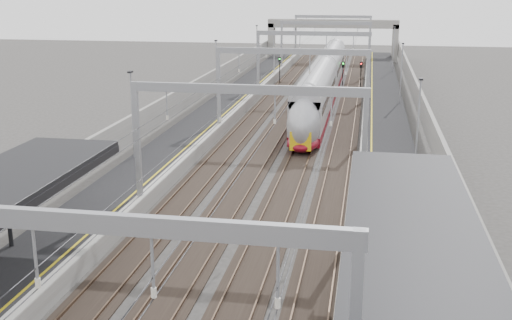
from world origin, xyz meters
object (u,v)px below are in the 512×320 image
at_px(overbridge, 333,29).
at_px(bench, 402,307).
at_px(train, 322,87).
at_px(signal_green, 280,65).

height_order(overbridge, bench, overbridge).
height_order(train, bench, train).
relative_size(bench, signal_green, 0.50).
height_order(train, signal_green, train).
height_order(overbridge, signal_green, overbridge).
bearing_deg(train, signal_green, 114.70).
bearing_deg(signal_green, bench, -78.05).
xyz_separation_m(train, bench, (6.44, -47.52, -0.50)).
xyz_separation_m(overbridge, bench, (7.94, -89.81, -3.78)).
height_order(bench, signal_green, signal_green).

